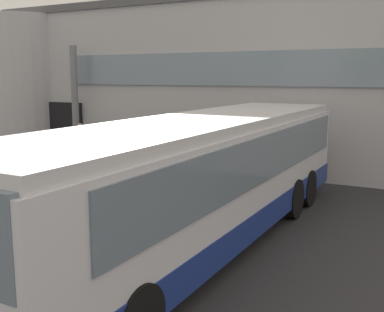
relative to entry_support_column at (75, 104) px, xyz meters
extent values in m
cube|color=#2B2B2D|center=(6.01, -5.40, -2.40)|extent=(80.00, 90.00, 0.02)
cube|color=silver|center=(8.01, -10.50, -2.39)|extent=(4.40, 0.36, 0.01)
cube|color=silver|center=(8.01, -9.60, -2.39)|extent=(4.40, 0.36, 0.01)
cube|color=silver|center=(8.01, -8.70, -2.39)|extent=(4.40, 0.36, 0.01)
cube|color=silver|center=(8.01, -7.80, -2.39)|extent=(4.40, 0.36, 0.01)
cube|color=#B7B7BC|center=(6.01, 6.60, 0.73)|extent=(21.17, 12.00, 6.25)
cube|color=#56565B|center=(6.01, 6.60, 4.01)|extent=(21.37, 12.20, 0.30)
cylinder|color=#B7B7BC|center=(-4.07, 1.10, 0.73)|extent=(4.40, 4.40, 6.25)
cube|color=black|center=(-1.07, 0.55, -1.19)|extent=(1.80, 0.16, 2.40)
cube|color=gray|center=(7.01, 0.56, 1.41)|extent=(15.17, 0.10, 1.20)
cylinder|color=slate|center=(0.00, 0.00, 0.00)|extent=(0.28, 0.28, 4.78)
cube|color=silver|center=(9.33, -6.50, -0.97)|extent=(2.56, 11.88, 2.15)
cube|color=navy|center=(9.33, -6.50, -1.77)|extent=(2.60, 11.92, 0.55)
cube|color=silver|center=(9.33, -6.50, 0.21)|extent=(2.46, 11.68, 0.20)
cube|color=slate|center=(10.62, -6.20, -0.47)|extent=(0.05, 10.68, 0.95)
cube|color=slate|center=(8.03, -6.20, -0.47)|extent=(0.05, 10.68, 0.95)
cylinder|color=black|center=(8.15, -10.64, -1.89)|extent=(0.30, 1.00, 1.00)
cylinder|color=black|center=(10.50, -3.76, -1.89)|extent=(0.30, 1.00, 1.00)
cylinder|color=black|center=(8.15, -3.76, -1.89)|extent=(0.30, 1.00, 1.00)
cylinder|color=black|center=(10.50, -2.46, -1.89)|extent=(0.30, 1.00, 1.00)
cylinder|color=black|center=(8.15, -2.46, -1.89)|extent=(0.30, 1.00, 1.00)
cylinder|color=#4C4233|center=(0.90, -0.62, -1.97)|extent=(0.15, 0.15, 0.85)
cylinder|color=#4C4233|center=(0.70, -0.67, -1.97)|extent=(0.15, 0.15, 0.85)
cube|color=#338C4C|center=(0.80, -0.65, -1.25)|extent=(0.42, 0.31, 0.58)
sphere|color=tan|center=(0.80, -0.65, -0.83)|extent=(0.23, 0.23, 0.23)
cylinder|color=#338C4C|center=(1.04, -0.59, -1.30)|extent=(0.09, 0.09, 0.55)
cylinder|color=#338C4C|center=(0.56, -0.71, -1.30)|extent=(0.09, 0.09, 0.55)
cylinder|color=#4C4233|center=(1.70, -0.62, -1.97)|extent=(0.15, 0.15, 0.85)
cylinder|color=#4C4233|center=(1.51, -0.69, -1.97)|extent=(0.15, 0.15, 0.85)
cube|color=#2659A5|center=(1.61, -0.65, -1.25)|extent=(0.43, 0.33, 0.58)
sphere|color=tan|center=(1.61, -0.65, -0.83)|extent=(0.23, 0.23, 0.23)
cylinder|color=#2659A5|center=(1.84, -0.57, -1.30)|extent=(0.09, 0.09, 0.55)
cylinder|color=#2659A5|center=(1.37, -0.74, -1.30)|extent=(0.09, 0.09, 0.55)
cylinder|color=yellow|center=(6.72, -1.80, -1.94)|extent=(0.18, 0.18, 0.90)
camera|label=1|loc=(13.79, -15.19, 1.18)|focal=44.41mm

